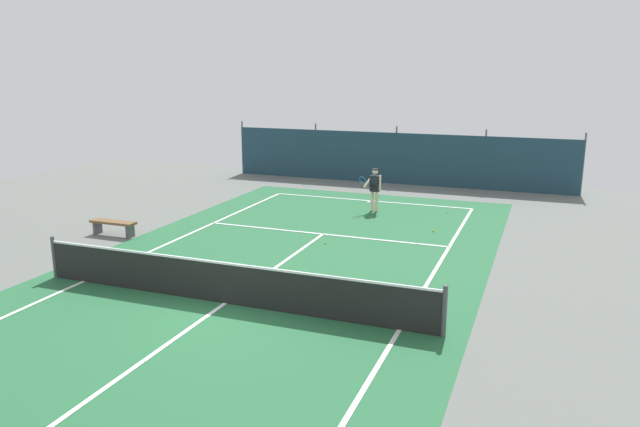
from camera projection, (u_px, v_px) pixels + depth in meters
name	position (u px, v px, depth m)	size (l,w,h in m)	color
ground_plane	(225.00, 303.00, 13.88)	(36.00, 36.00, 0.00)	slate
court_surface	(225.00, 303.00, 13.88)	(11.02, 26.60, 0.01)	#236038
tennis_net	(225.00, 283.00, 13.76)	(10.12, 0.10, 1.10)	black
back_fence	(398.00, 168.00, 28.77)	(16.30, 0.98, 2.70)	#1E3D4C
tennis_player	(374.00, 187.00, 22.67)	(0.83, 0.67, 1.64)	beige
tennis_ball_near_player	(433.00, 231.00, 19.99)	(0.07, 0.07, 0.07)	#CCDB33
tennis_ball_midcourt	(325.00, 243.00, 18.60)	(0.07, 0.07, 0.07)	#CCDB33
tennis_ball_by_sideline	(447.00, 212.00, 22.65)	(0.07, 0.07, 0.07)	#CCDB33
parked_car	(413.00, 159.00, 30.61)	(2.07, 4.23, 1.68)	maroon
courtside_bench	(113.00, 224.00, 19.47)	(1.60, 0.40, 0.49)	brown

